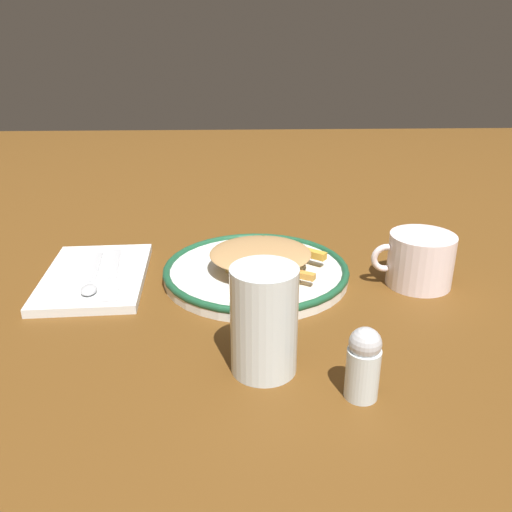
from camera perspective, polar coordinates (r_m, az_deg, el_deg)
ground_plane at (r=0.79m, az=0.00°, el=-2.37°), size 2.60×2.60×0.00m
plate at (r=0.79m, az=0.00°, el=-1.64°), size 0.28×0.28×0.02m
fries_heap at (r=0.77m, az=0.57°, el=-0.09°), size 0.19×0.21×0.03m
napkin at (r=0.82m, az=-16.89°, el=-2.09°), size 0.16×0.22×0.01m
fork at (r=0.80m, az=-15.10°, el=-1.90°), size 0.04×0.18×0.00m
spoon at (r=0.78m, az=-17.25°, el=-2.49°), size 0.03×0.15×0.01m
water_glass at (r=0.56m, az=0.68°, el=-6.96°), size 0.07×0.07×0.12m
coffee_mug at (r=0.79m, az=17.20°, el=-0.40°), size 0.12×0.09×0.08m
salt_shaker at (r=0.54m, az=11.49°, el=-11.23°), size 0.03×0.03×0.08m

